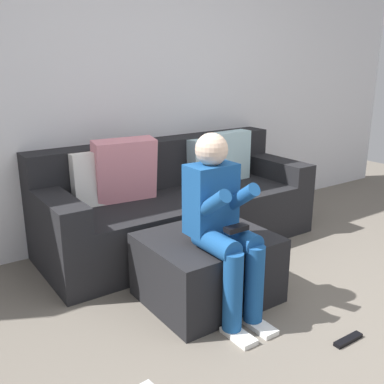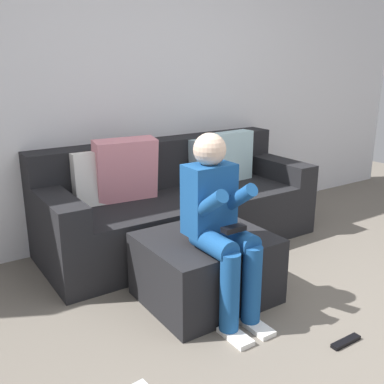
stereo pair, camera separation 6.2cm
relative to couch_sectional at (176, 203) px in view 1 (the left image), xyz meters
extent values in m
plane|color=#6B6359|center=(0.05, -1.92, -0.34)|extent=(8.19, 8.19, 0.00)
cube|color=silver|center=(0.05, 0.42, 0.87)|extent=(6.30, 0.10, 2.43)
cube|color=black|center=(0.00, -0.07, -0.13)|extent=(2.27, 0.87, 0.44)
cube|color=black|center=(0.00, 0.25, 0.30)|extent=(2.27, 0.24, 0.41)
cube|color=black|center=(-1.03, -0.07, 0.18)|extent=(0.21, 0.87, 0.18)
cube|color=black|center=(1.03, -0.07, 0.18)|extent=(0.21, 0.87, 0.18)
cube|color=white|center=(-0.63, 0.07, 0.30)|extent=(0.41, 0.14, 0.41)
cube|color=pink|center=(-0.43, 0.04, 0.33)|extent=(0.50, 0.25, 0.49)
cube|color=silver|center=(0.60, 0.06, 0.31)|extent=(0.45, 0.17, 0.44)
cube|color=silver|center=(0.40, 0.06, 0.30)|extent=(0.40, 0.17, 0.41)
cube|color=black|center=(-0.34, -0.90, -0.13)|extent=(0.78, 0.67, 0.43)
cube|color=#194C8C|center=(-0.38, -0.99, 0.36)|extent=(0.29, 0.19, 0.42)
sphere|color=beige|center=(-0.38, -0.99, 0.66)|extent=(0.19, 0.19, 0.19)
cylinder|color=#194C8C|center=(-0.46, -1.14, 0.15)|extent=(0.13, 0.31, 0.13)
cylinder|color=#194C8C|center=(-0.46, -1.30, -0.08)|extent=(0.11, 0.11, 0.46)
cube|color=white|center=(-0.46, -1.36, -0.33)|extent=(0.10, 0.22, 0.03)
cylinder|color=#194C8C|center=(-0.48, -1.11, 0.37)|extent=(0.08, 0.33, 0.26)
cylinder|color=#194C8C|center=(-0.30, -1.14, 0.15)|extent=(0.13, 0.31, 0.13)
cylinder|color=#194C8C|center=(-0.30, -1.30, -0.08)|extent=(0.11, 0.11, 0.46)
cube|color=white|center=(-0.30, -1.36, -0.33)|extent=(0.10, 0.22, 0.03)
cylinder|color=#194C8C|center=(-0.28, -1.10, 0.37)|extent=(0.08, 0.33, 0.26)
cube|color=black|center=(-0.38, -1.22, 0.25)|extent=(0.14, 0.06, 0.03)
cube|color=black|center=(0.02, -1.73, -0.33)|extent=(0.20, 0.05, 0.02)
camera|label=1|loc=(-1.90, -2.98, 1.15)|focal=41.64mm
camera|label=2|loc=(-1.85, -3.01, 1.15)|focal=41.64mm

